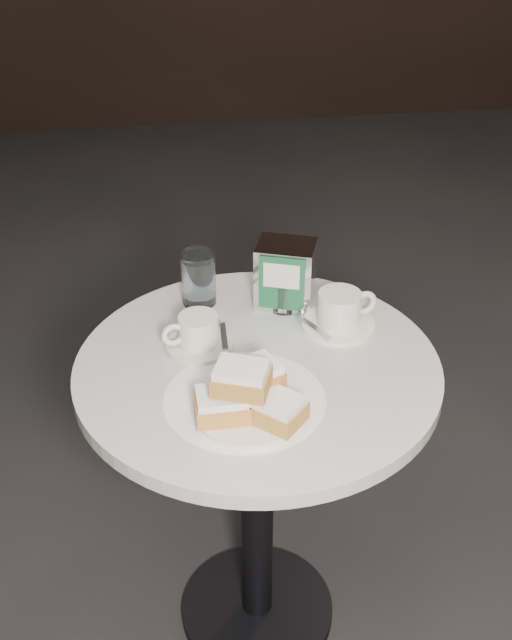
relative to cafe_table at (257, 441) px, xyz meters
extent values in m
plane|color=black|center=(0.00, 0.00, -0.55)|extent=(7.00, 7.00, 0.00)
cylinder|color=black|center=(0.00, 0.00, -0.53)|extent=(0.36, 0.36, 0.03)
cylinder|color=black|center=(0.00, 0.00, -0.18)|extent=(0.07, 0.07, 0.70)
cylinder|color=silver|center=(0.00, 0.00, 0.18)|extent=(0.70, 0.70, 0.03)
cylinder|color=white|center=(-0.04, -0.11, 0.20)|extent=(0.38, 0.38, 0.00)
cylinder|color=silver|center=(-0.04, -0.15, 0.20)|extent=(0.23, 0.23, 0.01)
cube|color=#D18940|center=(-0.08, -0.16, 0.23)|extent=(0.09, 0.07, 0.03)
cube|color=white|center=(-0.08, -0.16, 0.25)|extent=(0.09, 0.07, 0.01)
cube|color=#BD893A|center=(0.00, -0.18, 0.23)|extent=(0.12, 0.12, 0.03)
cube|color=white|center=(0.00, -0.18, 0.25)|extent=(0.11, 0.11, 0.01)
cube|color=#BA7339|center=(-0.03, -0.13, 0.26)|extent=(0.11, 0.10, 0.03)
cube|color=white|center=(-0.03, -0.13, 0.28)|extent=(0.10, 0.09, 0.01)
cube|color=#C6843D|center=(-0.05, -0.17, 0.29)|extent=(0.11, 0.10, 0.03)
cube|color=white|center=(-0.05, -0.17, 0.31)|extent=(0.10, 0.09, 0.01)
cylinder|color=beige|center=(-0.11, 0.07, 0.20)|extent=(0.16, 0.16, 0.01)
cylinder|color=silver|center=(-0.11, 0.07, 0.24)|extent=(0.09, 0.09, 0.06)
cylinder|color=brown|center=(-0.11, 0.07, 0.26)|extent=(0.09, 0.09, 0.00)
torus|color=white|center=(-0.15, 0.06, 0.24)|extent=(0.05, 0.02, 0.05)
cube|color=#AEAEB3|center=(-0.06, 0.08, 0.21)|extent=(0.02, 0.09, 0.00)
sphere|color=silver|center=(-0.07, 0.13, 0.21)|extent=(0.02, 0.02, 0.02)
cylinder|color=white|center=(0.18, 0.10, 0.20)|extent=(0.18, 0.18, 0.01)
cylinder|color=silver|center=(0.18, 0.10, 0.24)|extent=(0.10, 0.10, 0.07)
cylinder|color=#826246|center=(0.18, 0.10, 0.27)|extent=(0.10, 0.10, 0.00)
torus|color=silver|center=(0.24, 0.11, 0.24)|extent=(0.06, 0.02, 0.05)
cube|color=silver|center=(0.12, 0.09, 0.21)|extent=(0.06, 0.10, 0.00)
sphere|color=silver|center=(0.11, 0.14, 0.21)|extent=(0.02, 0.02, 0.02)
cylinder|color=silver|center=(-0.09, 0.24, 0.26)|extent=(0.09, 0.09, 0.12)
cylinder|color=silver|center=(-0.09, 0.24, 0.25)|extent=(0.08, 0.08, 0.10)
cylinder|color=silver|center=(0.08, 0.19, 0.25)|extent=(0.07, 0.07, 0.10)
cylinder|color=white|center=(0.08, 0.19, 0.24)|extent=(0.07, 0.07, 0.08)
cube|color=white|center=(0.09, 0.21, 0.27)|extent=(0.14, 0.13, 0.14)
cube|color=#195833|center=(0.07, 0.16, 0.27)|extent=(0.09, 0.04, 0.12)
cube|color=white|center=(0.07, 0.16, 0.29)|extent=(0.07, 0.03, 0.05)
camera|label=1|loc=(-0.18, -1.22, 1.10)|focal=45.00mm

